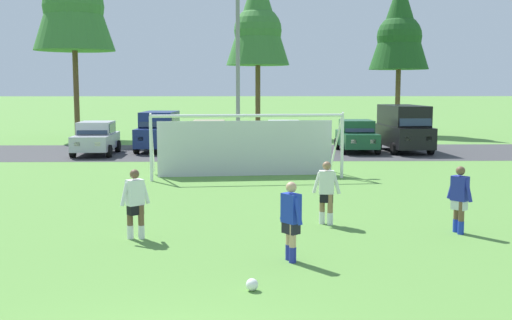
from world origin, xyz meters
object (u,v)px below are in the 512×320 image
soccer_ball (252,285)px  player_striker_near (291,222)px  player_winger_left (459,200)px  parked_car_slot_center_left (209,136)px  parked_car_slot_right (404,127)px  parked_car_slot_far_left (96,138)px  player_midfield_center (326,193)px  parked_car_slot_center (284,137)px  parked_car_slot_left (159,131)px  parked_car_slot_center_right (357,136)px  soccer_goal (246,144)px  street_lamp (242,75)px  player_defender_far (135,204)px

soccer_ball → player_striker_near: bearing=65.9°
player_winger_left → parked_car_slot_center_left: parked_car_slot_center_left is taller
player_winger_left → parked_car_slot_right: bearing=79.3°
player_striker_near → parked_car_slot_far_left: size_ratio=0.39×
player_midfield_center → parked_car_slot_center: (0.06, 17.21, 0.05)m
soccer_ball → parked_car_slot_right: parked_car_slot_right is taller
soccer_ball → parked_car_slot_center: bearing=84.7°
parked_car_slot_left → parked_car_slot_center_right: parked_car_slot_left is taller
soccer_goal → parked_car_slot_center_right: 11.00m
soccer_goal → player_striker_near: 12.04m
player_midfield_center → parked_car_slot_center_left: bearing=102.6°
player_winger_left → parked_car_slot_center: 18.49m
player_winger_left → parked_car_slot_right: 19.16m
parked_car_slot_center_left → street_lamp: (1.78, -5.21, 3.16)m
parked_car_slot_far_left → parked_car_slot_right: size_ratio=0.87×
player_defender_far → parked_car_slot_left: bearing=95.8°
parked_car_slot_left → parked_car_slot_center_right: (10.78, -0.79, -0.24)m
soccer_goal → parked_car_slot_right: bearing=46.8°
parked_car_slot_center → parked_car_slot_left: bearing=168.6°
player_midfield_center → player_defender_far: bearing=-163.0°
parked_car_slot_center_right → player_winger_left: bearing=-93.0°
parked_car_slot_center_right → parked_car_slot_far_left: bearing=-175.5°
parked_car_slot_right → parked_car_slot_far_left: bearing=-176.1°
parked_car_slot_far_left → parked_car_slot_right: 16.42m
player_winger_left → parked_car_slot_center_right: (0.99, 18.81, 0.05)m
player_striker_near → player_defender_far: same height
soccer_ball → parked_car_slot_center_left: 22.88m
soccer_ball → soccer_goal: 13.88m
parked_car_slot_center_right → parked_car_slot_right: size_ratio=0.87×
soccer_goal → player_winger_left: soccer_goal is taller
soccer_goal → parked_car_slot_far_left: (-7.75, 8.06, -0.42)m
player_defender_far → soccer_ball: bearing=-55.0°
parked_car_slot_center → player_winger_left: bearing=-80.6°
parked_car_slot_center → parked_car_slot_right: bearing=5.1°
parked_car_slot_far_left → parked_car_slot_center_right: bearing=4.5°
player_defender_far → street_lamp: street_lamp is taller
soccer_ball → parked_car_slot_right: 24.60m
parked_car_slot_far_left → street_lamp: 9.28m
soccer_ball → parked_car_slot_left: parked_car_slot_left is taller
parked_car_slot_right → soccer_ball: bearing=-110.6°
soccer_goal → parked_car_slot_far_left: bearing=133.9°
street_lamp → player_midfield_center: bearing=-80.1°
parked_car_slot_center_right → player_defender_far: bearing=-114.5°
parked_car_slot_center_left → parked_car_slot_right: parked_car_slot_right is taller
soccer_ball → player_midfield_center: size_ratio=0.13×
player_defender_far → parked_car_slot_left: size_ratio=0.35×
parked_car_slot_center → street_lamp: bearing=-114.6°
parked_car_slot_far_left → player_winger_left: bearing=-54.1°
parked_car_slot_right → street_lamp: (-8.80, -5.43, 2.69)m
parked_car_slot_center_left → parked_car_slot_right: size_ratio=0.86×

